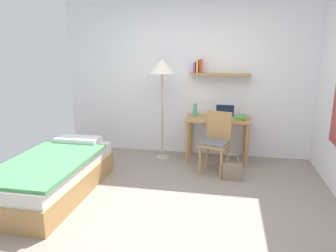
# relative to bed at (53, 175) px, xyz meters

# --- Properties ---
(ground_plane) EXTENTS (5.28, 5.28, 0.00)m
(ground_plane) POSITION_rel_bed_xyz_m (1.52, -0.09, -0.24)
(ground_plane) COLOR gray
(wall_back) EXTENTS (4.40, 0.27, 2.60)m
(wall_back) POSITION_rel_bed_xyz_m (1.53, 1.94, 1.06)
(wall_back) COLOR white
(wall_back) RESTS_ON ground_plane
(bed) EXTENTS (0.93, 1.88, 0.54)m
(bed) POSITION_rel_bed_xyz_m (0.00, 0.00, 0.00)
(bed) COLOR #B2844C
(bed) RESTS_ON ground_plane
(desk) EXTENTS (1.02, 0.57, 0.72)m
(desk) POSITION_rel_bed_xyz_m (2.00, 1.61, 0.34)
(desk) COLOR #B2844C
(desk) RESTS_ON ground_plane
(desk_chair) EXTENTS (0.49, 0.49, 0.91)m
(desk_chair) POSITION_rel_bed_xyz_m (2.00, 1.11, 0.26)
(desk_chair) COLOR #B2844C
(desk_chair) RESTS_ON ground_plane
(standing_lamp) EXTENTS (0.41, 0.41, 1.65)m
(standing_lamp) POSITION_rel_bed_xyz_m (1.10, 1.53, 1.22)
(standing_lamp) COLOR #B2A893
(standing_lamp) RESTS_ON ground_plane
(laptop) EXTENTS (0.32, 0.23, 0.22)m
(laptop) POSITION_rel_bed_xyz_m (2.11, 1.63, 0.54)
(laptop) COLOR #B7BABF
(laptop) RESTS_ON desk
(water_bottle) EXTENTS (0.06, 0.06, 0.22)m
(water_bottle) POSITION_rel_bed_xyz_m (1.62, 1.66, 0.59)
(water_bottle) COLOR #42A87F
(water_bottle) RESTS_ON desk
(book_stack) EXTENTS (0.21, 0.26, 0.06)m
(book_stack) POSITION_rel_bed_xyz_m (2.35, 1.59, 0.51)
(book_stack) COLOR gold
(book_stack) RESTS_ON desk
(handbag) EXTENTS (0.27, 0.11, 0.38)m
(handbag) POSITION_rel_bed_xyz_m (2.25, 0.85, -0.11)
(handbag) COLOR gray
(handbag) RESTS_ON ground_plane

